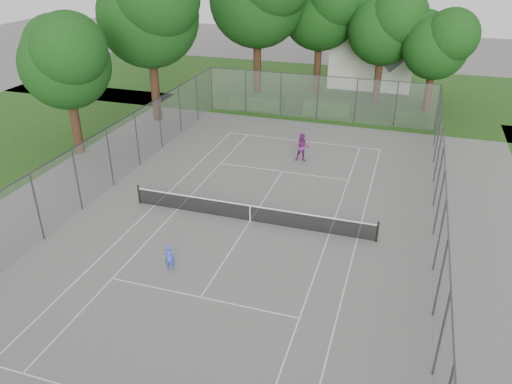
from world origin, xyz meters
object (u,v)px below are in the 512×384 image
(house, at_px, (374,45))
(girl_player, at_px, (169,257))
(tennis_net, at_px, (250,212))
(woman_player, at_px, (302,148))

(house, distance_m, girl_player, 34.65)
(tennis_net, xyz_separation_m, girl_player, (-2.04, -5.03, 0.12))
(tennis_net, height_order, woman_player, woman_player)
(house, bearing_deg, woman_player, -95.99)
(tennis_net, relative_size, house, 1.35)
(house, relative_size, girl_player, 7.59)
(girl_player, bearing_deg, woman_player, -119.40)
(tennis_net, distance_m, girl_player, 5.43)
(tennis_net, distance_m, house, 29.45)
(house, bearing_deg, girl_player, -98.31)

